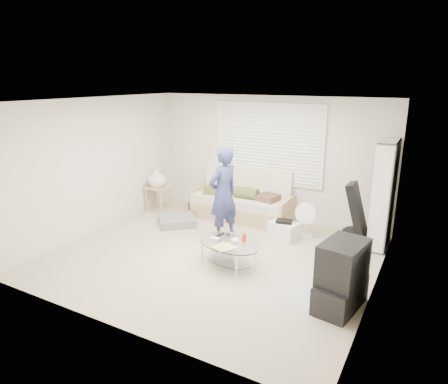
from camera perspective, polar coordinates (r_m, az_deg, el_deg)
The scene contains 13 objects.
ground at distance 6.68m, azimuth -1.61°, elevation -9.05°, with size 5.00×5.00×0.00m, color tan.
room_shell at distance 6.58m, azimuth 0.40°, elevation 5.50°, with size 5.02×4.52×2.51m.
window_blinds at distance 8.13m, azimuth 6.24°, elevation 6.85°, with size 2.32×0.08×1.62m.
futon_sofa at distance 8.28m, azimuth 2.52°, elevation -1.53°, with size 2.11×0.85×1.03m.
grey_floor_pillow at distance 8.07m, azimuth -6.73°, elevation -4.04°, with size 0.69×0.69×0.15m, color #5E5F63.
side_table at distance 8.74m, azimuth -9.55°, elevation 1.77°, with size 0.49×0.39×0.96m.
bookshelf at distance 7.25m, azimuth 21.79°, elevation -0.38°, with size 0.29×0.78×1.85m.
guitar_case at distance 7.17m, azimuth 18.44°, elevation -3.79°, with size 0.46×0.42×1.12m.
floor_fan at distance 7.43m, azimuth 11.69°, elevation -3.51°, with size 0.40×0.27×0.67m.
storage_bin at distance 7.37m, azimuth 8.54°, elevation -5.39°, with size 0.58×0.46×0.36m.
tv_unit at distance 5.32m, azimuth 16.45°, elevation -11.48°, with size 0.57×0.88×0.89m.
coffee_table at distance 6.20m, azimuth 0.63°, elevation -7.86°, with size 1.22×0.95×0.52m.
standing_person at distance 7.03m, azimuth -0.11°, elevation -0.33°, with size 0.62×0.41×1.71m, color navy.
Camera 1 is at (3.08, -5.21, 2.83)m, focal length 32.00 mm.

